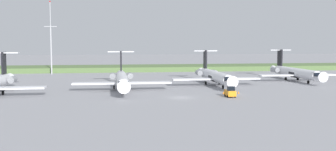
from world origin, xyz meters
TOP-DOWN VIEW (x-y plane):
  - ground_plane at (0.00, 30.00)m, footprint 500.00×500.00m
  - grass_berm at (0.00, 77.53)m, footprint 320.00×20.00m
  - regional_jet_second at (-11.49, 14.58)m, footprint 22.81×31.00m
  - regional_jet_third at (12.79, 21.27)m, footprint 22.81×31.00m
  - regional_jet_fourth at (39.21, 29.48)m, footprint 22.81×31.00m
  - antenna_mast at (-35.08, 63.67)m, footprint 4.40×0.50m
  - baggage_tug at (10.29, -0.64)m, footprint 1.72×3.20m
  - safety_cone_front_marker at (10.35, 4.39)m, footprint 0.44×0.44m
  - safety_cone_mid_marker at (13.70, 4.26)m, footprint 0.44×0.44m

SIDE VIEW (x-z plane):
  - ground_plane at x=0.00m, z-range 0.00..0.00m
  - safety_cone_front_marker at x=10.35m, z-range 0.00..0.55m
  - safety_cone_mid_marker at x=13.70m, z-range 0.00..0.55m
  - grass_berm at x=0.00m, z-range 0.00..1.85m
  - baggage_tug at x=10.29m, z-range -0.15..2.15m
  - regional_jet_second at x=-11.49m, z-range -1.96..7.04m
  - regional_jet_third at x=12.79m, z-range -1.96..7.04m
  - regional_jet_fourth at x=39.21m, z-range -1.96..7.04m
  - antenna_mast at x=-35.08m, z-range -2.23..23.48m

